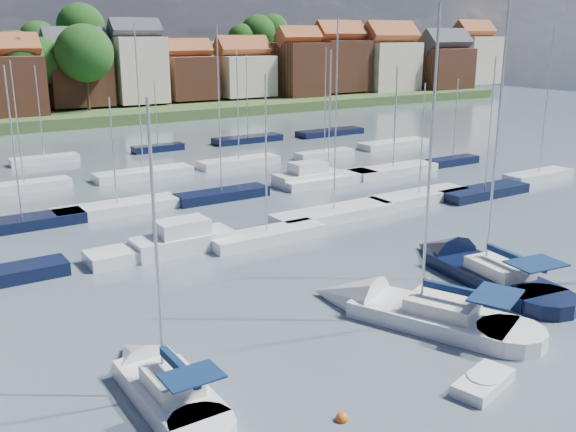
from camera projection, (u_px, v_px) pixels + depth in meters
ground at (150, 186)px, 63.42m from camera, size 260.00×260.00×0.00m
sailboat_left at (159, 383)px, 27.01m from camera, size 2.66×9.79×13.37m
sailboat_centre at (400, 310)px, 34.15m from camera, size 8.23×13.15×17.40m
sailboat_navy at (471, 268)px, 40.28m from camera, size 5.28×13.63×18.30m
tender at (483, 383)px, 27.24m from camera, size 3.43×2.23×0.68m
buoy_c at (342, 421)px, 25.04m from camera, size 0.51×0.51×0.51m
buoy_d at (479, 369)px, 28.83m from camera, size 0.44×0.44×0.44m
buoy_e at (427, 282)px, 38.96m from camera, size 0.43×0.43×0.43m
buoy_g at (485, 266)px, 41.65m from camera, size 0.47×0.47×0.47m
marina_field at (188, 189)px, 60.38m from camera, size 79.62×41.41×15.93m
far_shore_town at (0, 80)px, 138.10m from camera, size 212.46×90.00×22.27m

